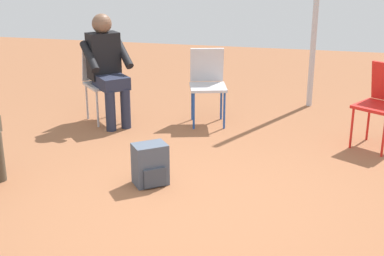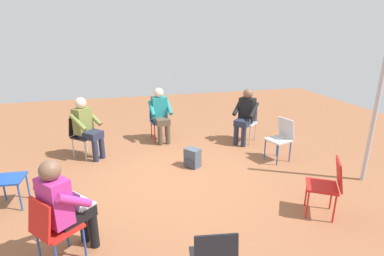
{
  "view_description": "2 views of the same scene",
  "coord_description": "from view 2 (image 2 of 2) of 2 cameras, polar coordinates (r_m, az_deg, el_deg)",
  "views": [
    {
      "loc": [
        0.87,
        -3.59,
        1.95
      ],
      "look_at": [
        0.03,
        -0.06,
        0.7
      ],
      "focal_mm": 50.0,
      "sensor_mm": 36.0,
      "label": 1
    },
    {
      "loc": [
        4.6,
        -0.9,
        2.49
      ],
      "look_at": [
        -0.12,
        0.33,
        0.89
      ],
      "focal_mm": 28.0,
      "sensor_mm": 36.0,
      "label": 2
    }
  ],
  "objects": [
    {
      "name": "chair_west",
      "position": [
        7.12,
        -6.33,
        1.81
      ],
      "size": [
        0.47,
        0.44,
        0.85
      ],
      "rotation": [
        0.0,
        0.0,
        -1.47
      ],
      "color": "#1E4799",
      "rests_on": "ground"
    },
    {
      "name": "person_with_laptop",
      "position": [
        3.64,
        -23.19,
        -13.08
      ],
      "size": [
        0.63,
        0.64,
        1.24
      ],
      "rotation": [
        0.0,
        0.0,
        0.71
      ],
      "color": "black",
      "rests_on": "ground"
    },
    {
      "name": "person_in_black",
      "position": [
        6.88,
        10.13,
        2.76
      ],
      "size": [
        0.63,
        0.63,
        1.24
      ],
      "rotation": [
        0.0,
        0.0,
        -2.38
      ],
      "color": "#23283D",
      "rests_on": "ground"
    },
    {
      "name": "person_in_teal",
      "position": [
        6.91,
        -6.04,
        3.02
      ],
      "size": [
        0.55,
        0.53,
        1.24
      ],
      "rotation": [
        0.0,
        0.0,
        -1.47
      ],
      "color": "#4C4233",
      "rests_on": "ground"
    },
    {
      "name": "chair_northeast",
      "position": [
        4.56,
        24.51,
        -9.53
      ],
      "size": [
        0.56,
        0.58,
        0.85
      ],
      "rotation": [
        0.0,
        0.0,
        2.58
      ],
      "color": "red",
      "rests_on": "ground"
    },
    {
      "name": "backpack_near_laptop_user",
      "position": [
        5.72,
        0.1,
        -5.88
      ],
      "size": [
        0.34,
        0.33,
        0.36
      ],
      "rotation": [
        0.0,
        0.0,
        0.65
      ],
      "color": "#475160",
      "rests_on": "ground"
    },
    {
      "name": "chair_southeast",
      "position": [
        3.67,
        -25.1,
        -16.67
      ],
      "size": [
        0.58,
        0.59,
        0.85
      ],
      "rotation": [
        0.0,
        0.0,
        0.71
      ],
      "color": "red",
      "rests_on": "ground"
    },
    {
      "name": "chair_southwest",
      "position": [
        6.48,
        -20.29,
        -0.91
      ],
      "size": [
        0.58,
        0.59,
        0.85
      ],
      "rotation": [
        0.0,
        0.0,
        -0.74
      ],
      "color": "black",
      "rests_on": "ground"
    },
    {
      "name": "chair_north",
      "position": [
        6.15,
        16.65,
        -1.54
      ],
      "size": [
        0.5,
        0.53,
        0.85
      ],
      "rotation": [
        0.0,
        0.0,
        -2.86
      ],
      "color": "#B7B7BC",
      "rests_on": "ground"
    },
    {
      "name": "chair_northwest",
      "position": [
        7.08,
        10.55,
        1.52
      ],
      "size": [
        0.58,
        0.59,
        0.85
      ],
      "rotation": [
        0.0,
        0.0,
        -2.38
      ],
      "color": "#B7B7BC",
      "rests_on": "ground"
    },
    {
      "name": "chair_south",
      "position": [
        5.14,
        -32.41,
        -7.68
      ],
      "size": [
        0.43,
        0.46,
        0.85
      ],
      "rotation": [
        0.0,
        0.0,
        -0.08
      ],
      "color": "#1E4799",
      "rests_on": "ground"
    },
    {
      "name": "person_in_olive",
      "position": [
        6.3,
        -19.47,
        0.55
      ],
      "size": [
        0.63,
        0.63,
        1.24
      ],
      "rotation": [
        0.0,
        0.0,
        -0.74
      ],
      "color": "#23283D",
      "rests_on": "ground"
    },
    {
      "name": "tent_pole_far",
      "position": [
        5.67,
        31.69,
        3.5
      ],
      "size": [
        0.07,
        0.07,
        2.63
      ],
      "primitive_type": "cylinder",
      "color": "#B2B2B7",
      "rests_on": "ground"
    },
    {
      "name": "ground_plane",
      "position": [
        5.31,
        -3.12,
        -9.82
      ],
      "size": [
        14.24,
        14.24,
        0.0
      ],
      "primitive_type": "plane",
      "color": "brown"
    }
  ]
}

